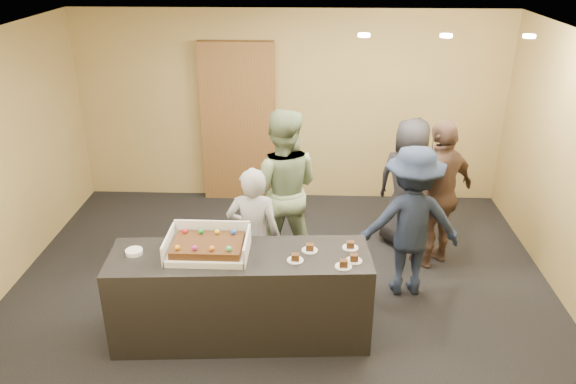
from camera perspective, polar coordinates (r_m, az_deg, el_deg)
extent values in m
plane|color=black|center=(6.28, -0.68, -9.90)|extent=(6.00, 6.00, 0.00)
plane|color=silver|center=(5.25, -0.83, 15.18)|extent=(6.00, 6.00, 0.00)
cube|color=tan|center=(7.99, 0.22, 8.55)|extent=(6.00, 0.04, 2.70)
cube|color=tan|center=(3.48, -3.03, -14.87)|extent=(6.00, 0.04, 2.70)
cube|color=black|center=(5.42, -4.77, -10.47)|extent=(2.44, 0.86, 0.90)
cube|color=brown|center=(8.02, -5.08, 6.97)|extent=(1.04, 0.15, 2.28)
cube|color=white|center=(5.21, -8.11, -6.00)|extent=(0.72, 0.50, 0.06)
cube|color=white|center=(5.25, -12.03, -5.20)|extent=(0.02, 0.50, 0.20)
cube|color=white|center=(5.12, -4.18, -5.47)|extent=(0.02, 0.50, 0.20)
cube|color=white|center=(5.38, -7.71, -3.92)|extent=(0.72, 0.02, 0.22)
cube|color=#3E230E|center=(5.17, -8.15, -5.38)|extent=(0.63, 0.43, 0.07)
sphere|color=red|center=(5.32, -10.45, -3.92)|extent=(0.05, 0.05, 0.05)
sphere|color=green|center=(5.29, -8.84, -3.97)|extent=(0.05, 0.05, 0.05)
sphere|color=yellow|center=(5.27, -7.21, -4.02)|extent=(0.05, 0.05, 0.05)
sphere|color=blue|center=(5.24, -5.56, -4.07)|extent=(0.05, 0.05, 0.05)
sphere|color=orange|center=(5.07, -11.16, -5.56)|extent=(0.05, 0.05, 0.05)
sphere|color=#AB2482|center=(5.03, -9.47, -5.62)|extent=(0.05, 0.05, 0.05)
sphere|color=orange|center=(5.00, -7.75, -5.68)|extent=(0.05, 0.05, 0.05)
sphere|color=#29D16B|center=(4.98, -6.02, -5.74)|extent=(0.05, 0.05, 0.05)
cylinder|color=white|center=(5.36, -15.36, -5.87)|extent=(0.16, 0.16, 0.04)
cylinder|color=white|center=(5.07, 0.74, -6.94)|extent=(0.15, 0.15, 0.01)
cube|color=#3E230E|center=(5.06, 0.75, -6.62)|extent=(0.07, 0.06, 0.06)
cylinder|color=white|center=(5.23, 2.22, -5.93)|extent=(0.15, 0.15, 0.01)
cube|color=#3E230E|center=(5.21, 2.23, -5.61)|extent=(0.07, 0.06, 0.06)
cylinder|color=white|center=(5.01, 5.65, -7.54)|extent=(0.15, 0.15, 0.01)
cube|color=#3E230E|center=(4.99, 5.67, -7.21)|extent=(0.07, 0.06, 0.06)
cylinder|color=white|center=(5.30, 6.35, -5.64)|extent=(0.15, 0.15, 0.01)
cube|color=#3E230E|center=(5.28, 6.36, -5.32)|extent=(0.07, 0.06, 0.06)
cylinder|color=white|center=(5.10, 6.71, -6.95)|extent=(0.15, 0.15, 0.01)
cube|color=#3E230E|center=(5.08, 6.73, -6.62)|extent=(0.07, 0.06, 0.06)
imported|color=#99999E|center=(5.75, -3.50, -4.57)|extent=(0.56, 0.38, 1.52)
imported|color=gray|center=(6.35, -0.63, 0.27)|extent=(0.94, 0.75, 1.88)
imported|color=#1B243B|center=(6.01, 12.35, -3.00)|extent=(1.11, 0.68, 1.67)
imported|color=brown|center=(6.60, 15.12, -0.25)|extent=(1.08, 0.97, 1.76)
imported|color=black|center=(6.98, 12.13, 0.87)|extent=(0.95, 0.86, 1.63)
cylinder|color=#FFEAC6|center=(5.76, 7.72, 15.52)|extent=(0.12, 0.12, 0.03)
cylinder|color=#FFEAC6|center=(5.89, 15.77, 15.04)|extent=(0.12, 0.12, 0.03)
cylinder|color=#FFEAC6|center=(6.12, 23.31, 14.33)|extent=(0.12, 0.12, 0.03)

